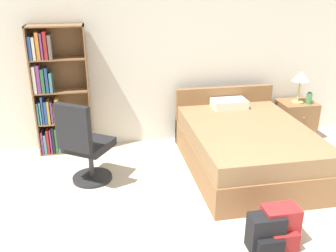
{
  "coord_description": "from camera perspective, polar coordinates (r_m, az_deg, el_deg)",
  "views": [
    {
      "loc": [
        -1.2,
        -2.13,
        2.4
      ],
      "look_at": [
        -0.43,
        1.98,
        0.71
      ],
      "focal_mm": 40.0,
      "sensor_mm": 36.0,
      "label": 1
    }
  ],
  "objects": [
    {
      "name": "wall_back",
      "position": [
        5.61,
        1.99,
        10.62
      ],
      "size": [
        9.0,
        0.06,
        2.6
      ],
      "color": "silver",
      "rests_on": "ground_plane"
    },
    {
      "name": "bookshelf",
      "position": [
        5.43,
        -16.97,
        4.87
      ],
      "size": [
        0.75,
        0.27,
        1.81
      ],
      "color": "brown",
      "rests_on": "ground_plane"
    },
    {
      "name": "bed",
      "position": [
        5.04,
        11.73,
        -3.02
      ],
      "size": [
        1.49,
        2.05,
        0.86
      ],
      "color": "brown",
      "rests_on": "ground_plane"
    },
    {
      "name": "office_chair",
      "position": [
        4.59,
        -12.6,
        -2.99
      ],
      "size": [
        0.69,
        0.72,
        1.08
      ],
      "color": "#232326",
      "rests_on": "ground_plane"
    },
    {
      "name": "nightstand",
      "position": [
        6.23,
        18.78,
        0.96
      ],
      "size": [
        0.55,
        0.49,
        0.58
      ],
      "color": "brown",
      "rests_on": "ground_plane"
    },
    {
      "name": "table_lamp",
      "position": [
        6.0,
        19.56,
        6.94
      ],
      "size": [
        0.25,
        0.25,
        0.5
      ],
      "color": "tan",
      "rests_on": "nightstand"
    },
    {
      "name": "water_bottle",
      "position": [
        6.08,
        20.71,
        3.98
      ],
      "size": [
        0.08,
        0.08,
        0.18
      ],
      "color": "#3F8C4C",
      "rests_on": "nightstand"
    },
    {
      "name": "backpack_black",
      "position": [
        3.73,
        14.71,
        -15.57
      ],
      "size": [
        0.32,
        0.26,
        0.36
      ],
      "color": "black",
      "rests_on": "ground_plane"
    },
    {
      "name": "backpack_red",
      "position": [
        3.82,
        16.69,
        -14.53
      ],
      "size": [
        0.34,
        0.29,
        0.39
      ],
      "color": "maroon",
      "rests_on": "ground_plane"
    }
  ]
}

